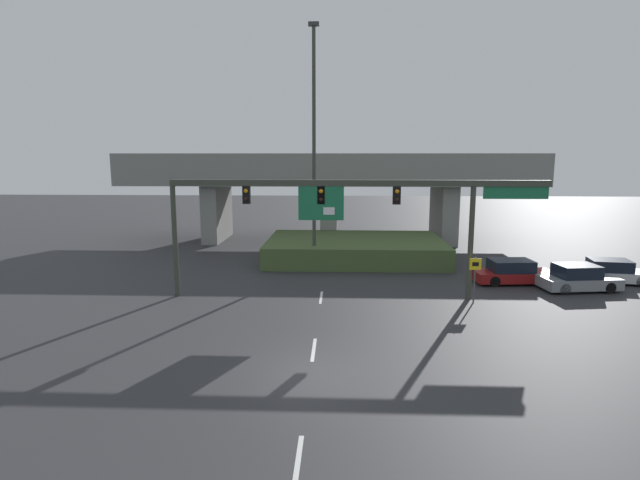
# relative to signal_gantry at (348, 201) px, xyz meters

# --- Properties ---
(ground_plane) EXTENTS (160.00, 160.00, 0.00)m
(ground_plane) POSITION_rel_signal_gantry_xyz_m (-1.40, -9.48, -5.26)
(ground_plane) COLOR #2D2D30
(lane_markings) EXTENTS (0.14, 39.45, 0.01)m
(lane_markings) POSITION_rel_signal_gantry_xyz_m (-1.40, 3.73, -5.26)
(lane_markings) COLOR silver
(lane_markings) RESTS_ON ground
(signal_gantry) EXTENTS (19.87, 0.44, 6.37)m
(signal_gantry) POSITION_rel_signal_gantry_xyz_m (0.00, 0.00, 0.00)
(signal_gantry) COLOR #383D33
(signal_gantry) RESTS_ON ground
(speed_limit_sign) EXTENTS (0.60, 0.11, 2.44)m
(speed_limit_sign) POSITION_rel_signal_gantry_xyz_m (6.61, -0.69, -3.67)
(speed_limit_sign) COLOR #4C4C4C
(speed_limit_sign) RESTS_ON ground
(highway_light_pole_near) EXTENTS (0.70, 0.36, 16.05)m
(highway_light_pole_near) POSITION_rel_signal_gantry_xyz_m (-2.17, 7.49, 3.15)
(highway_light_pole_near) COLOR #383D33
(highway_light_pole_near) RESTS_ON ground
(overpass_bridge) EXTENTS (36.24, 7.84, 7.81)m
(overpass_bridge) POSITION_rel_signal_gantry_xyz_m (-1.40, 18.70, 0.07)
(overpass_bridge) COLOR gray
(overpass_bridge) RESTS_ON ground
(grass_embankment) EXTENTS (12.91, 8.77, 1.50)m
(grass_embankment) POSITION_rel_signal_gantry_xyz_m (0.72, 10.48, -4.51)
(grass_embankment) COLOR #42562D
(grass_embankment) RESTS_ON ground
(parked_sedan_near_right) EXTENTS (4.84, 2.23, 1.43)m
(parked_sedan_near_right) POSITION_rel_signal_gantry_xyz_m (10.04, 3.61, -4.59)
(parked_sedan_near_right) COLOR maroon
(parked_sedan_near_right) RESTS_ON ground
(parked_sedan_mid_right) EXTENTS (4.50, 2.44, 1.49)m
(parked_sedan_mid_right) POSITION_rel_signal_gantry_xyz_m (13.23, 2.13, -4.57)
(parked_sedan_mid_right) COLOR gray
(parked_sedan_mid_right) RESTS_ON ground
(parked_sedan_far_right) EXTENTS (4.56, 2.49, 1.41)m
(parked_sedan_far_right) POSITION_rel_signal_gantry_xyz_m (16.07, 4.04, -4.60)
(parked_sedan_far_right) COLOR silver
(parked_sedan_far_right) RESTS_ON ground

